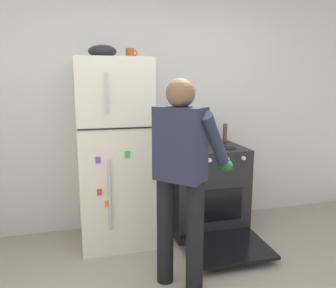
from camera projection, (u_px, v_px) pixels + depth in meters
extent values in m
cube|color=silver|center=(153.00, 102.00, 3.69)|extent=(6.00, 0.10, 2.70)
cube|color=silver|center=(114.00, 153.00, 3.30)|extent=(0.68, 0.68, 1.78)
cube|color=black|center=(118.00, 129.00, 2.92)|extent=(0.67, 0.01, 0.01)
cylinder|color=#B7B7BC|center=(110.00, 196.00, 2.99)|extent=(0.02, 0.02, 0.65)
cylinder|color=#B7B7BC|center=(106.00, 93.00, 2.82)|extent=(0.02, 0.02, 0.33)
cube|color=purple|center=(98.00, 160.00, 2.93)|extent=(0.04, 0.01, 0.06)
cube|color=orange|center=(107.00, 204.00, 3.02)|extent=(0.04, 0.01, 0.06)
cube|color=red|center=(99.00, 192.00, 2.98)|extent=(0.04, 0.01, 0.06)
cube|color=green|center=(127.00, 154.00, 2.98)|extent=(0.04, 0.01, 0.06)
cube|color=black|center=(205.00, 188.00, 3.62)|extent=(0.76, 0.64, 0.90)
cube|color=black|center=(217.00, 206.00, 3.33)|extent=(0.53, 0.01, 0.32)
cylinder|color=black|center=(194.00, 150.00, 3.35)|extent=(0.17, 0.17, 0.01)
cylinder|color=black|center=(228.00, 148.00, 3.44)|extent=(0.17, 0.17, 0.01)
cylinder|color=black|center=(185.00, 145.00, 3.63)|extent=(0.17, 0.17, 0.01)
cylinder|color=black|center=(217.00, 143.00, 3.72)|extent=(0.17, 0.17, 0.01)
cylinder|color=silver|center=(192.00, 161.00, 3.16)|extent=(0.04, 0.03, 0.04)
cylinder|color=silver|center=(210.00, 160.00, 3.21)|extent=(0.04, 0.03, 0.04)
cylinder|color=silver|center=(227.00, 159.00, 3.25)|extent=(0.04, 0.03, 0.04)
cylinder|color=silver|center=(244.00, 158.00, 3.29)|extent=(0.04, 0.03, 0.04)
cube|color=black|center=(228.00, 247.00, 3.11)|extent=(0.72, 0.58, 0.05)
cylinder|color=black|center=(165.00, 230.00, 2.67)|extent=(0.13, 0.13, 0.86)
cylinder|color=black|center=(195.00, 239.00, 2.53)|extent=(0.13, 0.13, 0.86)
cube|color=#23283D|center=(180.00, 144.00, 2.47)|extent=(0.39, 0.40, 0.54)
sphere|color=brown|center=(181.00, 93.00, 2.40)|extent=(0.21, 0.21, 0.21)
sphere|color=#3F3F3F|center=(181.00, 98.00, 2.41)|extent=(0.15, 0.15, 0.15)
cylinder|color=#23283D|center=(170.00, 137.00, 2.72)|extent=(0.37, 0.36, 0.49)
cylinder|color=#23283D|center=(216.00, 142.00, 2.51)|extent=(0.37, 0.36, 0.49)
ellipsoid|color=#1E5123|center=(181.00, 159.00, 2.91)|extent=(0.12, 0.18, 0.10)
ellipsoid|color=#1E5123|center=(225.00, 165.00, 2.71)|extent=(0.12, 0.18, 0.10)
cylinder|color=#236638|center=(193.00, 142.00, 3.44)|extent=(0.27, 0.27, 0.11)
cube|color=black|center=(177.00, 139.00, 3.39)|extent=(0.05, 0.03, 0.02)
cube|color=black|center=(208.00, 138.00, 3.47)|extent=(0.05, 0.03, 0.02)
cylinder|color=#B24C1E|center=(130.00, 53.00, 3.22)|extent=(0.08, 0.08, 0.10)
torus|color=#B24C1E|center=(135.00, 53.00, 3.23)|extent=(0.06, 0.01, 0.06)
cylinder|color=brown|center=(225.00, 133.00, 3.78)|extent=(0.05, 0.05, 0.20)
ellipsoid|color=black|center=(102.00, 51.00, 3.10)|extent=(0.26, 0.26, 0.12)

